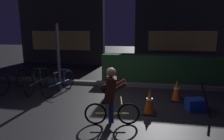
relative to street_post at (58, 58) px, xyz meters
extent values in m
plane|color=black|center=(1.67, -1.20, -1.10)|extent=(40.00, 40.00, 0.00)
cube|color=#56544F|center=(1.67, 1.00, -1.04)|extent=(12.00, 0.24, 0.12)
cube|color=#214723|center=(3.47, 1.90, -0.58)|extent=(4.80, 0.70, 1.05)
cube|color=#383330|center=(-2.21, 5.30, 1.17)|extent=(5.09, 0.50, 4.55)
cube|color=#E5B751|center=(-2.21, 5.03, 0.30)|extent=(3.57, 0.04, 1.10)
cube|color=#383330|center=(4.69, 6.00, 1.44)|extent=(5.24, 0.50, 5.09)
cube|color=#E5B751|center=(4.69, 5.73, 0.30)|extent=(3.66, 0.04, 1.10)
cylinder|color=#2D2D33|center=(0.00, 0.00, 0.00)|extent=(0.10, 0.10, 2.20)
torus|color=black|center=(-1.54, 0.24, -0.79)|extent=(0.07, 0.64, 0.63)
torus|color=black|center=(-1.57, -0.71, -0.79)|extent=(0.07, 0.64, 0.63)
cylinder|color=black|center=(-1.56, -0.23, -0.79)|extent=(0.07, 0.94, 0.04)
cylinder|color=black|center=(-1.56, -0.40, -0.61)|extent=(0.03, 0.03, 0.35)
cube|color=black|center=(-1.56, -0.40, -0.43)|extent=(0.11, 0.20, 0.05)
cylinder|color=black|center=(-1.55, 0.03, -0.59)|extent=(0.03, 0.03, 0.40)
cylinder|color=black|center=(-1.55, 0.03, -0.39)|extent=(0.46, 0.04, 0.02)
torus|color=black|center=(-0.75, 0.29, -0.78)|extent=(0.10, 0.65, 0.64)
torus|color=black|center=(-0.67, -0.67, -0.78)|extent=(0.10, 0.65, 0.64)
cylinder|color=#236B38|center=(-0.71, -0.19, -0.78)|extent=(0.11, 0.96, 0.04)
cylinder|color=#236B38|center=(-0.69, -0.35, -0.60)|extent=(0.03, 0.03, 0.36)
cube|color=black|center=(-0.69, -0.35, -0.42)|extent=(0.12, 0.21, 0.05)
cylinder|color=#236B38|center=(-0.73, 0.08, -0.58)|extent=(0.03, 0.03, 0.41)
cylinder|color=#236B38|center=(-0.73, 0.08, -0.37)|extent=(0.46, 0.06, 0.02)
torus|color=black|center=(0.19, 0.27, -0.78)|extent=(0.20, 0.63, 0.64)
torus|color=black|center=(-0.04, -0.65, -0.78)|extent=(0.20, 0.63, 0.64)
cylinder|color=#19479E|center=(0.08, -0.19, -0.78)|extent=(0.26, 0.93, 0.04)
cylinder|color=#19479E|center=(0.04, -0.35, -0.60)|extent=(0.03, 0.03, 0.36)
cube|color=black|center=(0.04, -0.35, -0.42)|extent=(0.15, 0.22, 0.05)
cylinder|color=#19479E|center=(0.14, 0.06, -0.58)|extent=(0.03, 0.03, 0.40)
cylinder|color=#19479E|center=(0.14, 0.06, -0.38)|extent=(0.45, 0.13, 0.02)
cube|color=black|center=(2.92, -1.30, -1.09)|extent=(0.36, 0.36, 0.03)
cone|color=#EA560F|center=(2.92, -1.30, -0.77)|extent=(0.26, 0.26, 0.60)
cylinder|color=white|center=(2.92, -1.30, -0.74)|extent=(0.16, 0.16, 0.05)
cube|color=black|center=(3.69, -0.26, -1.09)|extent=(0.36, 0.36, 0.03)
cone|color=#EA560F|center=(3.69, -0.26, -0.77)|extent=(0.26, 0.26, 0.61)
cylinder|color=white|center=(3.69, -0.26, -0.74)|extent=(0.16, 0.16, 0.05)
cube|color=#193DB7|center=(4.07, -0.90, -0.95)|extent=(0.51, 0.42, 0.30)
torus|color=black|center=(2.48, -1.98, -0.86)|extent=(0.48, 0.13, 0.48)
torus|color=black|center=(1.79, -2.10, -0.86)|extent=(0.48, 0.13, 0.48)
cylinder|color=gold|center=(2.14, -2.04, -0.86)|extent=(0.70, 0.15, 0.04)
cylinder|color=gold|center=(2.01, -2.06, -0.73)|extent=(0.03, 0.03, 0.26)
cube|color=black|center=(2.01, -2.06, -0.60)|extent=(0.21, 0.13, 0.05)
cylinder|color=gold|center=(2.33, -2.01, -0.71)|extent=(0.03, 0.03, 0.30)
cylinder|color=gold|center=(2.33, -2.01, -0.56)|extent=(0.10, 0.46, 0.02)
cylinder|color=navy|center=(2.10, -1.94, -0.80)|extent=(0.14, 0.22, 0.42)
cylinder|color=navy|center=(2.13, -2.14, -0.80)|extent=(0.14, 0.22, 0.42)
cube|color=#512319|center=(2.10, -2.04, -0.32)|extent=(0.31, 0.36, 0.54)
sphere|color=tan|center=(2.12, -2.04, 0.04)|extent=(0.20, 0.20, 0.20)
cylinder|color=#512319|center=(2.21, -1.88, -0.27)|extent=(0.40, 0.15, 0.29)
cylinder|color=#512319|center=(2.26, -2.16, -0.27)|extent=(0.40, 0.15, 0.29)
ellipsoid|color=black|center=(2.00, -1.86, -0.37)|extent=(0.34, 0.21, 0.24)
cylinder|color=black|center=(4.22, -1.15, -0.71)|extent=(0.27, 0.36, 0.79)
camera|label=1|loc=(2.83, -5.91, 0.89)|focal=31.64mm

